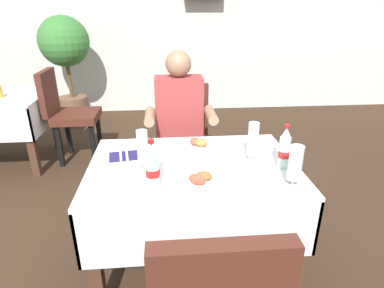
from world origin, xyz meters
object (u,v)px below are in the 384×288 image
plate_near_camera (200,180)px  beer_glass_middle (296,166)px  main_dining_table (193,189)px  napkin_cutlery_set (124,156)px  potted_plant_corner (66,55)px  seated_diner_far (180,125)px  cola_bottle_secondary (285,149)px  plate_far_diner (201,145)px  beer_glass_left (254,141)px  chair_far_diner_seat (185,139)px  background_chair_right (67,110)px  cola_bottle_primary (153,167)px  beer_glass_right (143,150)px

plate_near_camera → beer_glass_middle: 0.48m
main_dining_table → plate_near_camera: plate_near_camera is taller
napkin_cutlery_set → potted_plant_corner: bearing=110.8°
seated_diner_far → cola_bottle_secondary: bearing=-55.3°
seated_diner_far → plate_far_diner: bearing=-77.1°
cola_bottle_secondary → beer_glass_left: bearing=146.9°
plate_far_diner → cola_bottle_secondary: (0.43, -0.31, 0.09)m
napkin_cutlery_set → main_dining_table: bearing=-17.8°
plate_near_camera → beer_glass_left: beer_glass_left is taller
main_dining_table → cola_bottle_secondary: size_ratio=4.68×
main_dining_table → potted_plant_corner: potted_plant_corner is taller
chair_far_diner_seat → potted_plant_corner: potted_plant_corner is taller
seated_diner_far → potted_plant_corner: 2.63m
beer_glass_middle → background_chair_right: size_ratio=0.22×
seated_diner_far → cola_bottle_primary: bearing=-100.8°
chair_far_diner_seat → napkin_cutlery_set: (-0.40, -0.67, 0.18)m
chair_far_diner_seat → beer_glass_left: bearing=-66.3°
plate_near_camera → background_chair_right: size_ratio=0.25×
beer_glass_right → background_chair_right: size_ratio=0.23×
chair_far_diner_seat → cola_bottle_primary: 1.09m
plate_far_diner → cola_bottle_secondary: cola_bottle_secondary is taller
seated_diner_far → beer_glass_left: 0.79m
plate_far_diner → potted_plant_corner: size_ratio=0.17×
cola_bottle_primary → background_chair_right: (-0.95, 1.90, -0.28)m
beer_glass_right → cola_bottle_primary: (0.06, -0.19, -0.00)m
chair_far_diner_seat → potted_plant_corner: bearing=124.7°
background_chair_right → plate_near_camera: bearing=-58.0°
cola_bottle_primary → cola_bottle_secondary: cola_bottle_primary is taller
seated_diner_far → plate_far_diner: size_ratio=5.07×
seated_diner_far → cola_bottle_primary: 0.95m
plate_far_diner → beer_glass_middle: 0.66m
main_dining_table → plate_near_camera: 0.29m
beer_glass_left → napkin_cutlery_set: (-0.74, 0.11, -0.12)m
napkin_cutlery_set → potted_plant_corner: size_ratio=0.13×
main_dining_table → background_chair_right: bearing=125.0°
plate_near_camera → beer_glass_right: beer_glass_right is taller
seated_diner_far → beer_glass_left: (0.38, -0.67, 0.14)m
chair_far_diner_seat → seated_diner_far: seated_diner_far is taller
plate_near_camera → potted_plant_corner: (-1.46, 3.11, 0.22)m
chair_far_diner_seat → main_dining_table: bearing=-90.0°
main_dining_table → napkin_cutlery_set: size_ratio=6.00×
beer_glass_right → beer_glass_left: bearing=5.2°
chair_far_diner_seat → plate_far_diner: size_ratio=3.90×
background_chair_right → potted_plant_corner: (-0.28, 1.22, 0.41)m
cola_bottle_primary → cola_bottle_secondary: size_ratio=1.01×
beer_glass_right → background_chair_right: 1.95m
beer_glass_middle → beer_glass_left: bearing=114.4°
seated_diner_far → background_chair_right: (-1.13, 0.98, -0.16)m
background_chair_right → seated_diner_far: bearing=-41.0°
beer_glass_middle → background_chair_right: (-1.65, 1.95, -0.28)m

